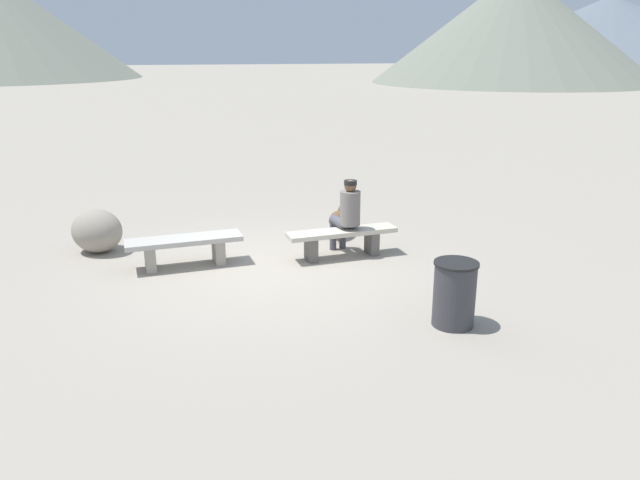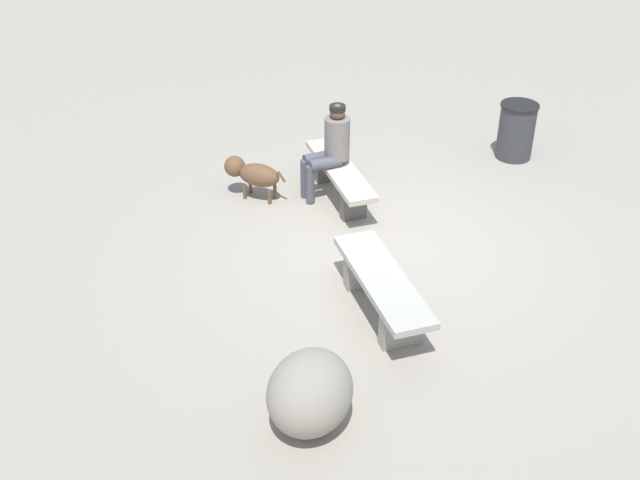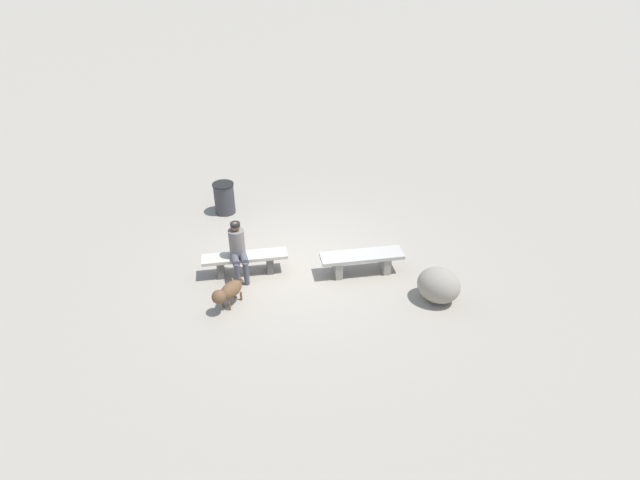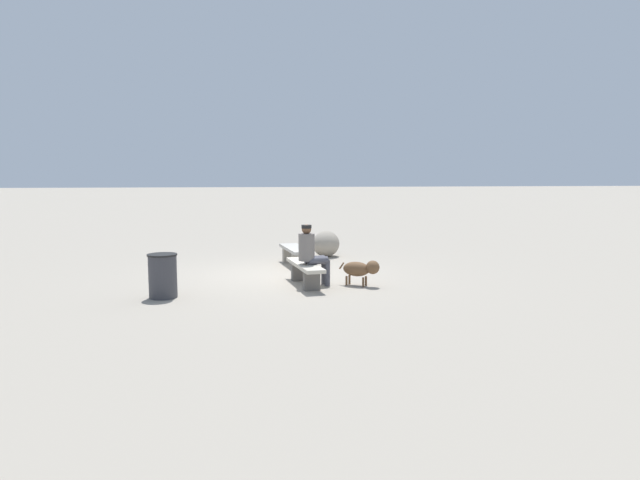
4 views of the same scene
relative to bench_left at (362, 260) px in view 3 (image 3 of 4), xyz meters
name	(u,v)px [view 3 (image 3 of 4)]	position (x,y,z in m)	size (l,w,h in m)	color
ground	(301,265)	(1.26, -0.40, -0.35)	(210.00, 210.00, 0.06)	#9E9384
bench_left	(362,260)	(0.00, 0.00, 0.00)	(1.77, 0.64, 0.46)	gray
bench_right	(245,260)	(2.44, -0.13, 0.01)	(1.80, 0.56, 0.45)	#605B56
seated_person	(238,248)	(2.55, -0.02, 0.39)	(0.41, 0.64, 1.25)	slate
dog	(228,292)	(2.71, 0.97, 0.03)	(0.61, 0.74, 0.53)	brown
trash_bin	(224,198)	(3.11, -2.83, 0.09)	(0.53, 0.53, 0.80)	#38383D
boulder	(439,285)	(-1.37, 1.02, 0.04)	(0.72, 0.85, 0.71)	gray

